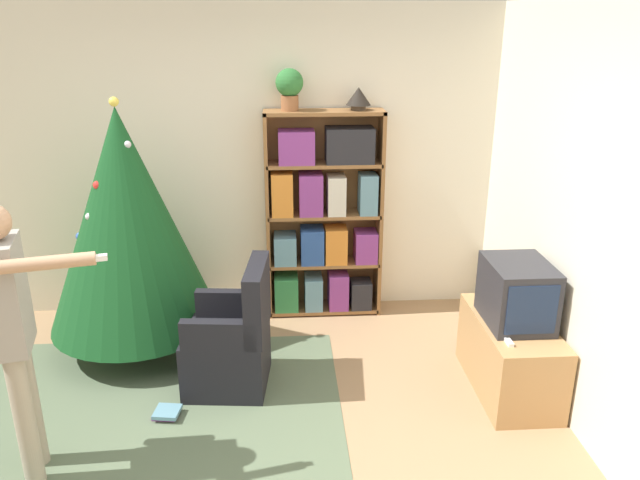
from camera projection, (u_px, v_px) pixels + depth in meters
ground_plane at (250, 467)px, 3.66m from camera, size 14.00×14.00×0.00m
wall_back at (255, 164)px, 5.30m from camera, size 8.00×0.10×2.60m
wall_right at (631, 252)px, 3.34m from camera, size 0.10×8.00×2.60m
area_rug at (144, 422)px, 4.05m from camera, size 2.59×2.18×0.01m
bookshelf at (323, 220)px, 5.29m from camera, size 0.98×0.27×1.77m
tv_stand at (510, 355)px, 4.34m from camera, size 0.47×0.95×0.53m
television at (517, 293)px, 4.17m from camera, size 0.40×0.52×0.43m
game_remote at (508, 341)px, 3.97m from camera, size 0.04×0.12×0.02m
christmas_tree at (127, 220)px, 4.64m from camera, size 1.28×1.28×1.96m
armchair at (232, 344)px, 4.37m from camera, size 0.62×0.61×0.92m
standing_person at (13, 324)px, 3.29m from camera, size 0.69×0.46×1.62m
potted_plant at (289, 86)px, 4.90m from camera, size 0.22×0.22×0.33m
table_lamp at (358, 97)px, 4.97m from camera, size 0.20×0.20×0.18m
book_pile_near_tree at (204, 357)px, 4.77m from camera, size 0.18×0.14×0.05m
book_pile_by_chair at (166, 413)px, 4.09m from camera, size 0.19×0.18×0.06m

